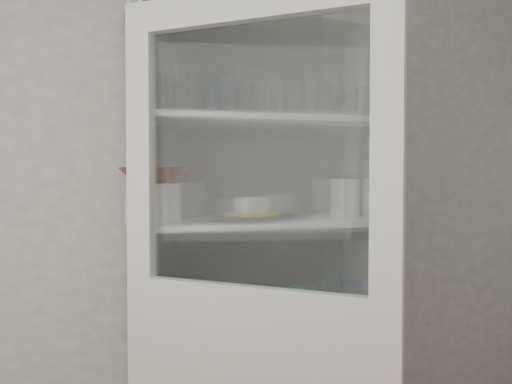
{
  "coord_description": "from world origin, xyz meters",
  "views": [
    {
      "loc": [
        -0.37,
        -0.81,
        1.44
      ],
      "look_at": [
        0.2,
        1.27,
        1.37
      ],
      "focal_mm": 38.0,
      "sensor_mm": 36.0,
      "label": 1
    }
  ],
  "objects": [
    {
      "name": "mug_teal",
      "position": [
        0.44,
        1.34,
        0.91
      ],
      "size": [
        0.11,
        0.11,
        0.09
      ],
      "primitive_type": "imported",
      "rotation": [
        0.0,
        0.0,
        0.14
      ],
      "color": "teal",
      "rests_on": "shelf_mugs"
    },
    {
      "name": "tumbler_10",
      "position": [
        0.14,
        1.29,
        1.74
      ],
      "size": [
        0.08,
        0.08,
        0.15
      ],
      "primitive_type": "cylinder",
      "rotation": [
        0.0,
        0.0,
        -0.07
      ],
      "color": "silver",
      "rests_on": "shelf_glass"
    },
    {
      "name": "tumbler_12",
      "position": [
        -0.16,
        1.21,
        1.72
      ],
      "size": [
        0.06,
        0.06,
        0.13
      ],
      "primitive_type": "cylinder",
      "color": "silver",
      "rests_on": "shelf_glass"
    },
    {
      "name": "white_canister",
      "position": [
        -0.21,
        1.33,
        0.92
      ],
      "size": [
        0.13,
        0.13,
        0.12
      ],
      "primitive_type": "cylinder",
      "rotation": [
        0.0,
        0.0,
        0.43
      ],
      "color": "silver",
      "rests_on": "shelf_mugs"
    },
    {
      "name": "cream_bowl",
      "position": [
        -0.21,
        1.21,
        1.38
      ],
      "size": [
        0.26,
        0.26,
        0.06
      ],
      "primitive_type": "cylinder",
      "rotation": [
        0.0,
        0.0,
        -0.37
      ],
      "color": "beige",
      "rests_on": "plate_stack_front"
    },
    {
      "name": "tumbler_9",
      "position": [
        0.08,
        1.25,
        1.74
      ],
      "size": [
        0.1,
        0.1,
        0.16
      ],
      "primitive_type": "cylinder",
      "rotation": [
        0.0,
        0.0,
        -0.39
      ],
      "color": "silver",
      "rests_on": "shelf_glass"
    },
    {
      "name": "tumbler_11",
      "position": [
        0.17,
        1.3,
        1.73
      ],
      "size": [
        0.08,
        0.08,
        0.15
      ],
      "primitive_type": "cylinder",
      "rotation": [
        0.0,
        0.0,
        0.07
      ],
      "color": "silver",
      "rests_on": "shelf_glass"
    },
    {
      "name": "tumbler_8",
      "position": [
        0.02,
        1.24,
        1.73
      ],
      "size": [
        0.1,
        0.1,
        0.14
      ],
      "primitive_type": "cylinder",
      "rotation": [
        0.0,
        0.0,
        0.44
      ],
      "color": "silver",
      "rests_on": "shelf_glass"
    },
    {
      "name": "wall_back",
      "position": [
        0.0,
        1.5,
        1.3
      ],
      "size": [
        3.6,
        0.02,
        2.6
      ],
      "primitive_type": "cube",
      "color": "#989794",
      "rests_on": "ground"
    },
    {
      "name": "goblet_3",
      "position": [
        0.61,
        1.38,
        1.74
      ],
      "size": [
        0.07,
        0.07,
        0.16
      ],
      "primitive_type": null,
      "color": "silver",
      "rests_on": "shelf_glass"
    },
    {
      "name": "tumbler_2",
      "position": [
        0.05,
        1.11,
        1.74
      ],
      "size": [
        0.09,
        0.09,
        0.15
      ],
      "primitive_type": "cylinder",
      "rotation": [
        0.0,
        0.0,
        -0.24
      ],
      "color": "silver",
      "rests_on": "shelf_glass"
    },
    {
      "name": "tumbler_7",
      "position": [
        -0.21,
        1.28,
        1.74
      ],
      "size": [
        0.1,
        0.1,
        0.16
      ],
      "primitive_type": "cylinder",
      "rotation": [
        0.0,
        0.0,
        0.3
      ],
      "color": "silver",
      "rests_on": "shelf_glass"
    },
    {
      "name": "glass_platter",
      "position": [
        0.17,
        1.23,
        1.27
      ],
      "size": [
        0.41,
        0.41,
        0.02
      ],
      "primitive_type": "cylinder",
      "rotation": [
        0.0,
        0.0,
        0.24
      ],
      "color": "silver",
      "rests_on": "shelf_plates"
    },
    {
      "name": "teal_jar",
      "position": [
        0.39,
        1.33,
        0.91
      ],
      "size": [
        0.08,
        0.08,
        0.1
      ],
      "color": "teal",
      "rests_on": "shelf_mugs"
    },
    {
      "name": "tumbler_6",
      "position": [
        0.61,
        1.16,
        1.72
      ],
      "size": [
        0.07,
        0.07,
        0.12
      ],
      "primitive_type": "cylinder",
      "rotation": [
        0.0,
        0.0,
        0.19
      ],
      "color": "silver",
      "rests_on": "shelf_glass"
    },
    {
      "name": "tumbler_5",
      "position": [
        0.31,
        1.13,
        1.73
      ],
      "size": [
        0.08,
        0.08,
        0.14
      ],
      "primitive_type": "cylinder",
      "rotation": [
        0.0,
        0.0,
        0.23
      ],
      "color": "silver",
      "rests_on": "shelf_glass"
    },
    {
      "name": "goblet_1",
      "position": [
        0.01,
        1.38,
        1.74
      ],
      "size": [
        0.07,
        0.07,
        0.16
      ],
      "primitive_type": null,
      "color": "silver",
      "rests_on": "shelf_glass"
    },
    {
      "name": "tumbler_1",
      "position": [
        -0.01,
        1.17,
        1.73
      ],
      "size": [
        0.08,
        0.08,
        0.14
      ],
      "primitive_type": "cylinder",
      "rotation": [
        0.0,
        0.0,
        -0.19
      ],
      "color": "silver",
      "rests_on": "shelf_glass"
    },
    {
      "name": "goblet_2",
      "position": [
        0.41,
        1.38,
        1.75
      ],
      "size": [
        0.08,
        0.08,
        0.18
      ],
      "primitive_type": null,
      "color": "silver",
      "rests_on": "shelf_glass"
    },
    {
      "name": "pantry_cabinet",
      "position": [
        0.2,
        1.34,
        0.94
      ],
      "size": [
        1.0,
        0.45,
        2.1
      ],
      "color": "silver",
      "rests_on": "floor"
    },
    {
      "name": "terracotta_bowl",
      "position": [
        -0.21,
        1.21,
        1.44
      ],
      "size": [
        0.28,
        0.28,
        0.06
      ],
      "primitive_type": "imported",
      "rotation": [
        0.0,
        0.0,
        0.17
      ],
      "color": "maroon",
      "rests_on": "cream_bowl"
    },
    {
      "name": "goblet_0",
      "position": [
        0.04,
        1.39,
        1.75
      ],
      "size": [
        0.08,
        0.08,
        0.17
      ],
      "primitive_type": null,
      "color": "silver",
      "rests_on": "shelf_glass"
    },
    {
      "name": "yellow_trivet",
      "position": [
        0.17,
        1.23,
        1.29
      ],
      "size": [
        0.2,
        0.2,
        0.01
      ],
      "primitive_type": "cube",
      "rotation": [
        0.0,
        0.0,
        0.39
      ],
      "color": "yellow",
      "rests_on": "glass_platter"
    },
    {
      "name": "tumbler_0",
      "position": [
        -0.2,
        1.11,
        1.73
      ],
      "size": [
        0.09,
        0.09,
        0.14
      ],
      "primitive_type": "cylinder",
      "rotation": [
        0.0,
        0.0,
        -0.28
      ],
      "color": "silver",
      "rests_on": "shelf_glass"
    },
    {
      "name": "white_ramekin",
      "position": [
        0.17,
        1.23,
        1.32
      ],
      "size": [
        0.17,
        0.17,
        0.06
      ],
      "primitive_type": "cylinder",
      "rotation": [
        0.0,
        0.0,
        -0.25
      ],
      "color": "silver",
      "rests_on": "yellow_trivet"
    },
    {
      "name": "mug_blue",
      "position": [
        0.49,
        1.19,
        0.91
      ],
      "size": [
        0.11,
        0.11,
        0.09
      ],
      "primitive_type": "imported",
      "rotation": [
        0.0,
        0.0,
        0.03
      ],
      "color": "navy",
      "rests_on": "shelf_mugs"
    },
    {
      "name": "plate_stack_front",
      "position": [
        -0.21,
        1.21,
        1.3
      ],
      "size": [
        0.21,
        0.21,
        0.08
      ],
      "primitive_type": "cylinder",
      "color": "silver",
      "rests_on": "shelf_plates"
    },
    {
      "name": "cupboard_door",
      "position": [
        0.05,
        0.76,
        0.87
      ],
      "size": [
        0.72,
        0.6,
        2.0
      ],
      "rotation": [
        0.0,
        0.0,
        -0.69
      ],
      "color": "silver",
      "rests_on": "floor"
    },
    {
      "name": "tumbler_4",
      "position": [
        0.42,
        1.12,
        1.72
      ],
      "size": [
        0.08,
        0.08,
        0.12
      ],
      "primitive_type": "cylinder",
      "rotation": [
        0.0,
        0.0,
        0.44
      ],
      "color": "silver",
      "rests_on": "shelf_glass"
    },
    {
      "name": "tumbler_3",
      "position": [
        0.32,
        1.15,
        1.74
      ],
      "size": [
        0.09,
        0.09,
        0.15
      ],
      "primitive_type": "cylinder",
      "rotation": [
        0.0,
        0.0,
        -0.27
      ],
      "color": "silver",
      "rests_on": "shelf_glass"
    },
    {
      "name": "measuring_cups",
      "position": [
        0.02,
        1.19,
        0.88
      ],
      "size": [
        0.1,
        0.1,
        0.04
      ],
      "primitive_type": "cylinder",
      "color": "silver",
      "rests_on": "shelf_mugs"
    },
    {
      "name": "mug_white",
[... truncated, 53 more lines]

